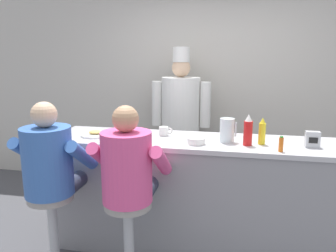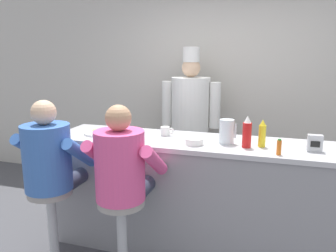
# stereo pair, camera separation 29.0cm
# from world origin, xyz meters

# --- Properties ---
(wall_back) EXTENTS (10.00, 0.06, 2.70)m
(wall_back) POSITION_xyz_m (0.00, 1.88, 1.35)
(wall_back) COLOR beige
(wall_back) RESTS_ON ground_plane
(diner_counter) EXTENTS (2.71, 0.66, 1.04)m
(diner_counter) POSITION_xyz_m (0.00, 0.33, 0.52)
(diner_counter) COLOR gray
(diner_counter) RESTS_ON ground_plane
(ketchup_bottle_red) EXTENTS (0.07, 0.07, 0.26)m
(ketchup_bottle_red) POSITION_xyz_m (0.41, 0.23, 1.16)
(ketchup_bottle_red) COLOR red
(ketchup_bottle_red) RESTS_ON diner_counter
(mustard_bottle_yellow) EXTENTS (0.06, 0.06, 0.23)m
(mustard_bottle_yellow) POSITION_xyz_m (0.53, 0.29, 1.15)
(mustard_bottle_yellow) COLOR yellow
(mustard_bottle_yellow) RESTS_ON diner_counter
(hot_sauce_bottle_orange) EXTENTS (0.04, 0.04, 0.12)m
(hot_sauce_bottle_orange) POSITION_xyz_m (0.66, 0.09, 1.10)
(hot_sauce_bottle_orange) COLOR orange
(hot_sauce_bottle_orange) RESTS_ON diner_counter
(water_pitcher_clear) EXTENTS (0.14, 0.12, 0.21)m
(water_pitcher_clear) POSITION_xyz_m (0.24, 0.30, 1.14)
(water_pitcher_clear) COLOR silver
(water_pitcher_clear) RESTS_ON diner_counter
(breakfast_plate) EXTENTS (0.27, 0.27, 0.05)m
(breakfast_plate) POSITION_xyz_m (-0.96, 0.28, 1.05)
(breakfast_plate) COLOR white
(breakfast_plate) RESTS_ON diner_counter
(cereal_bowl) EXTENTS (0.15, 0.15, 0.05)m
(cereal_bowl) POSITION_xyz_m (-0.01, 0.18, 1.07)
(cereal_bowl) COLOR white
(cereal_bowl) RESTS_ON diner_counter
(coffee_mug_white) EXTENTS (0.13, 0.09, 0.08)m
(coffee_mug_white) POSITION_xyz_m (-0.34, 0.42, 1.08)
(coffee_mug_white) COLOR white
(coffee_mug_white) RESTS_ON diner_counter
(napkin_dispenser_chrome) EXTENTS (0.11, 0.07, 0.13)m
(napkin_dispenser_chrome) POSITION_xyz_m (0.93, 0.27, 1.10)
(napkin_dispenser_chrome) COLOR silver
(napkin_dispenser_chrome) RESTS_ON diner_counter
(diner_seated_blue) EXTENTS (0.57, 0.57, 1.44)m
(diner_seated_blue) POSITION_xyz_m (-1.10, -0.28, 0.91)
(diner_seated_blue) COLOR #B2B5BA
(diner_seated_blue) RESTS_ON ground_plane
(diner_seated_pink) EXTENTS (0.57, 0.56, 1.43)m
(diner_seated_pink) POSITION_xyz_m (-0.46, -0.28, 0.91)
(diner_seated_pink) COLOR #B2B5BA
(diner_seated_pink) RESTS_ON ground_plane
(cook_in_whites_near) EXTENTS (0.73, 0.47, 1.88)m
(cook_in_whites_near) POSITION_xyz_m (-0.36, 1.47, 1.03)
(cook_in_whites_near) COLOR #232328
(cook_in_whites_near) RESTS_ON ground_plane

